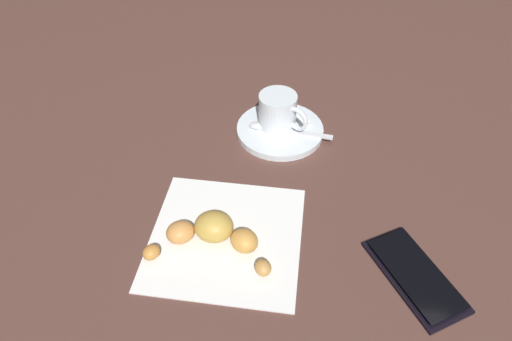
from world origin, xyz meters
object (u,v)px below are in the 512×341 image
espresso_cup (279,110)px  teaspoon (278,129)px  saucer (280,130)px  napkin (226,236)px  cell_phone (415,275)px  sugar_packet (294,118)px  croissant (213,233)px

espresso_cup → teaspoon: 0.03m
teaspoon → saucer: bearing=-24.6°
napkin → cell_phone: bearing=-98.1°
espresso_cup → sugar_packet: bearing=-58.9°
saucer → napkin: size_ratio=0.73×
napkin → croissant: 0.03m
croissant → cell_phone: 0.26m
saucer → croissant: size_ratio=0.85×
espresso_cup → napkin: bearing=167.7°
saucer → croissant: (-0.24, 0.07, 0.01)m
teaspoon → napkin: 0.23m
napkin → cell_phone: (-0.03, -0.24, 0.00)m
sugar_packet → napkin: 0.26m
saucer → teaspoon: bearing=155.4°
saucer → napkin: 0.23m
espresso_cup → croissant: size_ratio=0.49×
sugar_packet → espresso_cup: bearing=69.9°
espresso_cup → cell_phone: (-0.27, -0.19, -0.04)m
sugar_packet → cell_phone: 0.33m
saucer → napkin: (-0.23, 0.06, -0.00)m
espresso_cup → napkin: (-0.24, 0.05, -0.04)m
croissant → cell_phone: croissant is taller
saucer → espresso_cup: 0.04m
saucer → sugar_packet: (0.02, -0.02, 0.01)m
napkin → espresso_cup: bearing=-12.3°
saucer → teaspoon: 0.01m
napkin → saucer: bearing=-13.7°
saucer → cell_phone: (-0.26, -0.19, -0.00)m
sugar_packet → croissant: (-0.26, 0.09, 0.01)m
sugar_packet → croissant: croissant is taller
espresso_cup → cell_phone: bearing=-144.9°
sugar_packet → croissant: bearing=109.4°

